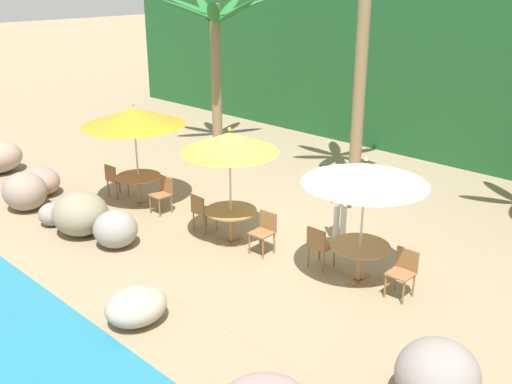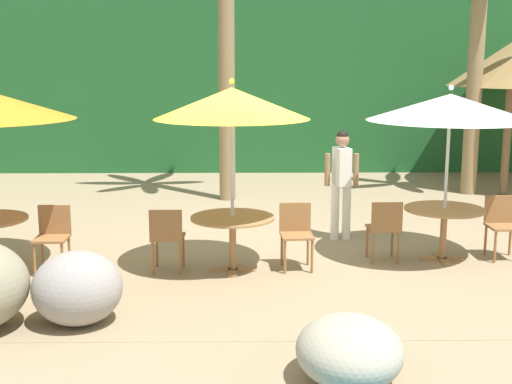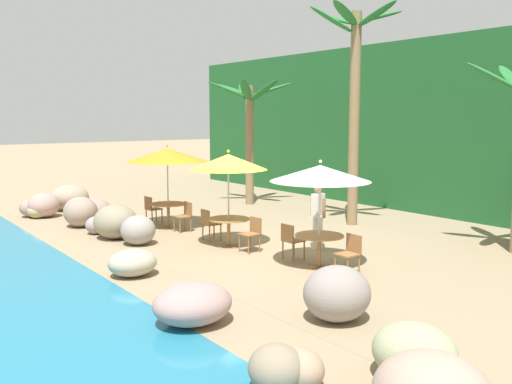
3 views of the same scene
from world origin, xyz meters
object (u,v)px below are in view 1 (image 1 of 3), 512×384
at_px(umbrella_yellow, 230,142).
at_px(chair_yellow_inland, 202,210).
at_px(chair_orange_seaward, 163,192).
at_px(dining_table_orange, 139,181).
at_px(chair_white_inland, 319,244).
at_px(umbrella_white, 365,173).
at_px(waiter_in_white, 341,199).
at_px(dining_table_white, 360,251).
at_px(chair_orange_inland, 114,178).
at_px(palm_tree_nearest, 215,44).
at_px(chair_yellow_seaward, 265,229).
at_px(dining_table_yellow, 231,216).
at_px(palm_tree_second, 363,17).
at_px(chair_white_seaward, 403,269).
at_px(umbrella_orange, 134,117).

bearing_deg(umbrella_yellow, chair_yellow_inland, -174.81).
bearing_deg(chair_orange_seaward, dining_table_orange, -173.64).
bearing_deg(chair_orange_seaward, chair_white_inland, 4.16).
xyz_separation_m(umbrella_white, waiter_in_white, (-1.28, 1.13, -1.14)).
height_order(umbrella_white, dining_table_white, umbrella_white).
height_order(chair_orange_inland, dining_table_white, chair_orange_inland).
xyz_separation_m(chair_orange_inland, palm_tree_nearest, (-1.47, 4.89, 2.81)).
relative_size(chair_orange_inland, dining_table_white, 0.79).
bearing_deg(waiter_in_white, palm_tree_nearest, 156.78).
distance_m(dining_table_white, palm_tree_nearest, 9.81).
relative_size(chair_orange_seaward, umbrella_white, 0.36).
bearing_deg(chair_yellow_seaward, waiter_in_white, 61.45).
xyz_separation_m(chair_yellow_inland, palm_tree_nearest, (-4.67, 4.76, 2.81)).
xyz_separation_m(chair_orange_seaward, dining_table_yellow, (2.36, -0.04, 0.10)).
distance_m(dining_table_white, chair_white_inland, 0.86).
bearing_deg(dining_table_orange, dining_table_white, 5.00).
distance_m(dining_table_orange, palm_tree_nearest, 5.93).
xyz_separation_m(chair_orange_seaward, palm_tree_second, (2.14, 4.74, 3.87)).
height_order(dining_table_orange, chair_orange_inland, chair_orange_inland).
height_order(dining_table_orange, chair_white_seaward, chair_white_seaward).
distance_m(chair_orange_seaward, umbrella_white, 5.54).
relative_size(chair_yellow_seaward, dining_table_white, 0.79).
xyz_separation_m(dining_table_orange, chair_orange_seaward, (0.85, 0.09, -0.10)).
distance_m(chair_orange_inland, palm_tree_second, 7.38).
height_order(umbrella_orange, umbrella_white, umbrella_orange).
xyz_separation_m(chair_white_inland, waiter_in_white, (-0.43, 1.25, 0.47)).
xyz_separation_m(chair_orange_inland, palm_tree_second, (3.83, 4.99, 3.87)).
height_order(umbrella_white, waiter_in_white, umbrella_white).
height_order(chair_yellow_seaward, dining_table_white, chair_yellow_seaward).
xyz_separation_m(umbrella_orange, chair_white_inland, (5.28, 0.42, -1.70)).
bearing_deg(chair_orange_seaward, umbrella_orange, -173.64).
bearing_deg(chair_white_seaward, umbrella_yellow, -171.11).
relative_size(dining_table_orange, chair_orange_inland, 1.26).
height_order(umbrella_orange, palm_tree_second, palm_tree_second).
xyz_separation_m(dining_table_orange, palm_tree_second, (2.99, 4.84, 3.76)).
distance_m(chair_yellow_seaward, chair_white_seaward, 2.96).
xyz_separation_m(chair_white_seaward, chair_white_inland, (-1.69, -0.23, 0.00)).
xyz_separation_m(umbrella_white, palm_tree_nearest, (-8.44, 4.21, 1.20)).
xyz_separation_m(dining_table_yellow, umbrella_white, (2.92, 0.48, 1.51)).
height_order(chair_yellow_inland, palm_tree_second, palm_tree_second).
distance_m(chair_orange_inland, chair_yellow_seaward, 4.91).
distance_m(dining_table_white, chair_white_seaward, 0.86).
distance_m(chair_yellow_inland, dining_table_white, 3.81).
bearing_deg(umbrella_white, chair_white_seaward, 7.45).
xyz_separation_m(umbrella_orange, umbrella_white, (6.13, 0.54, -0.09)).
distance_m(umbrella_orange, umbrella_white, 6.15).
bearing_deg(chair_white_seaward, palm_tree_second, 133.62).
relative_size(dining_table_yellow, palm_tree_nearest, 0.23).
bearing_deg(chair_yellow_seaward, palm_tree_second, 102.96).
bearing_deg(umbrella_orange, chair_yellow_inland, -0.47).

